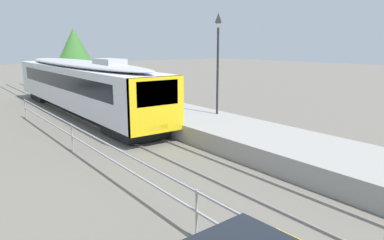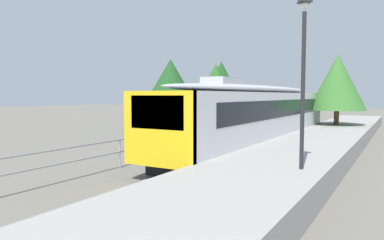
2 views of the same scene
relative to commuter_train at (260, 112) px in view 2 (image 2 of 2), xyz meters
The scene contains 9 objects.
ground_plane 7.94m from the commuter_train, 113.09° to the right, with size 160.00×160.00×0.00m, color #6B665B.
track_rails 7.35m from the commuter_train, 90.00° to the right, with size 3.20×60.00×0.14m.
commuter_train is the anchor object (origin of this frame).
station_platform 7.93m from the commuter_train, 65.21° to the right, with size 3.90×60.00×0.90m, color #999691.
platform_lamp_mid_platform 10.15m from the commuter_train, 63.05° to the right, with size 0.34×0.34×5.35m.
tree_behind_carpark 21.49m from the commuter_train, 121.67° to the left, with size 5.07×5.07×7.03m.
tree_behind_station_far 16.96m from the commuter_train, 125.21° to the left, with size 4.76×4.76×6.34m.
tree_distant_left 13.17m from the commuter_train, 146.86° to the left, with size 4.60×4.60×6.32m.
tree_distant_centre 9.48m from the commuter_train, 72.44° to the left, with size 4.12×4.12×6.10m.
Camera 2 is at (6.98, 9.58, 3.09)m, focal length 33.41 mm.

